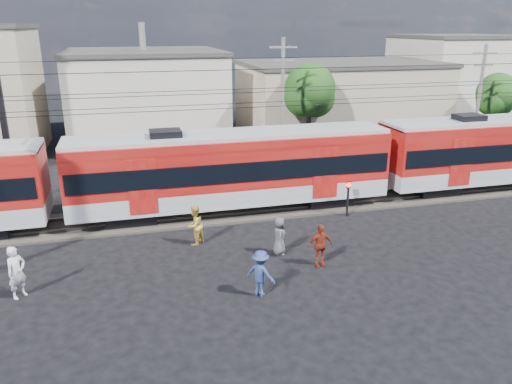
% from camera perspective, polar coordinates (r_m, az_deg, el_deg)
% --- Properties ---
extents(ground, '(120.00, 120.00, 0.00)m').
position_cam_1_polar(ground, '(18.65, -0.81, -11.11)').
color(ground, black).
rests_on(ground, ground).
extents(track_bed, '(70.00, 3.40, 0.12)m').
position_cam_1_polar(track_bed, '(25.73, -5.15, -2.38)').
color(track_bed, '#2D2823').
rests_on(track_bed, ground).
extents(rail_near, '(70.00, 0.12, 0.12)m').
position_cam_1_polar(rail_near, '(25.00, -4.86, -2.72)').
color(rail_near, '#59544C').
rests_on(rail_near, track_bed).
extents(rail_far, '(70.00, 0.12, 0.12)m').
position_cam_1_polar(rail_far, '(26.38, -5.44, -1.57)').
color(rail_far, '#59544C').
rests_on(rail_far, track_bed).
extents(commuter_train, '(50.30, 3.08, 4.17)m').
position_cam_1_polar(commuter_train, '(25.23, -2.34, 2.86)').
color(commuter_train, black).
rests_on(commuter_train, ground).
extents(catenary, '(70.00, 9.30, 7.52)m').
position_cam_1_polar(catenary, '(24.53, -25.99, 7.10)').
color(catenary, black).
rests_on(catenary, ground).
extents(building_midwest, '(12.24, 12.24, 7.30)m').
position_cam_1_polar(building_midwest, '(43.12, -12.42, 10.75)').
color(building_midwest, beige).
rests_on(building_midwest, ground).
extents(building_mideast, '(16.32, 10.20, 6.30)m').
position_cam_1_polar(building_mideast, '(43.99, 9.48, 10.41)').
color(building_mideast, tan).
rests_on(building_mideast, ground).
extents(building_east, '(10.20, 10.20, 8.30)m').
position_cam_1_polar(building_east, '(54.36, 21.66, 11.98)').
color(building_east, beige).
rests_on(building_east, ground).
extents(utility_pole_mid, '(1.80, 0.24, 8.50)m').
position_cam_1_polar(utility_pole_mid, '(32.62, 3.03, 10.29)').
color(utility_pole_mid, slate).
rests_on(utility_pole_mid, ground).
extents(utility_pole_east, '(1.80, 0.24, 8.00)m').
position_cam_1_polar(utility_pole_east, '(38.46, 24.10, 9.61)').
color(utility_pole_east, slate).
rests_on(utility_pole_east, ground).
extents(tree_near, '(3.82, 3.64, 6.72)m').
position_cam_1_polar(tree_near, '(36.54, 6.38, 11.30)').
color(tree_near, '#382619').
rests_on(tree_near, ground).
extents(tree_far, '(3.36, 3.12, 5.76)m').
position_cam_1_polar(tree_far, '(43.51, 25.92, 9.85)').
color(tree_far, '#382619').
rests_on(tree_far, ground).
extents(pedestrian_a, '(0.83, 0.83, 1.94)m').
position_cam_1_polar(pedestrian_a, '(19.67, -25.68, -8.26)').
color(pedestrian_a, silver).
rests_on(pedestrian_a, ground).
extents(pedestrian_b, '(1.11, 1.11, 1.81)m').
position_cam_1_polar(pedestrian_b, '(22.03, -7.03, -3.79)').
color(pedestrian_b, gold).
rests_on(pedestrian_b, ground).
extents(pedestrian_c, '(1.26, 1.23, 1.73)m').
position_cam_1_polar(pedestrian_c, '(17.92, 0.52, -9.28)').
color(pedestrian_c, navy).
rests_on(pedestrian_c, ground).
extents(pedestrian_d, '(1.07, 0.51, 1.78)m').
position_cam_1_polar(pedestrian_d, '(20.15, 7.32, -6.05)').
color(pedestrian_d, maroon).
rests_on(pedestrian_d, ground).
extents(pedestrian_e, '(0.69, 0.90, 1.65)m').
position_cam_1_polar(pedestrian_e, '(21.00, 2.70, -5.05)').
color(pedestrian_e, '#454549').
rests_on(pedestrian_e, ground).
extents(car_silver, '(4.23, 1.88, 1.41)m').
position_cam_1_polar(car_silver, '(40.35, 27.02, 4.36)').
color(car_silver, '#BBBCC3').
rests_on(car_silver, ground).
extents(crossing_signal, '(0.27, 0.27, 1.83)m').
position_cam_1_polar(crossing_signal, '(25.36, 10.49, -0.03)').
color(crossing_signal, black).
rests_on(crossing_signal, ground).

